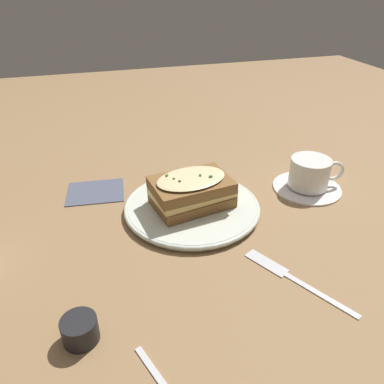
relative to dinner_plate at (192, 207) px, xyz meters
The scene contains 7 objects.
ground_plane 0.03m from the dinner_plate, 149.50° to the right, with size 2.40×2.40×0.00m, color olive.
dinner_plate is the anchor object (origin of this frame).
sandwich 0.04m from the dinner_plate, 122.07° to the right, with size 0.16×0.12×0.07m.
teacup_with_saucer 0.26m from the dinner_plate, ahead, with size 0.15×0.14×0.07m.
fork 0.23m from the dinner_plate, 67.52° to the right, with size 0.10×0.17×0.00m.
napkin 0.21m from the dinner_plate, 144.58° to the left, with size 0.12×0.09×0.00m, color #4C5166.
condiment_pot 0.32m from the dinner_plate, 132.40° to the right, with size 0.05×0.05×0.03m, color black.
Camera 1 is at (-0.15, -0.56, 0.41)m, focal length 35.00 mm.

